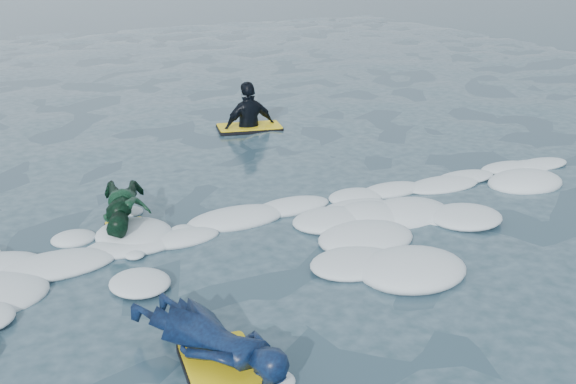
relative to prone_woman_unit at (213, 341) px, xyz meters
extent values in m
plane|color=#182B39|center=(1.50, 1.14, -0.22)|extent=(120.00, 120.00, 0.00)
cube|color=black|center=(0.00, -0.22, -0.19)|extent=(0.79, 1.20, 0.06)
cube|color=yellow|center=(0.00, -0.22, -0.15)|extent=(0.76, 1.18, 0.02)
imported|color=#0B224D|center=(0.00, 0.03, 0.02)|extent=(1.15, 1.78, 0.40)
cube|color=black|center=(0.17, 3.01, -0.19)|extent=(0.52, 0.90, 0.04)
cube|color=yellow|center=(0.17, 3.01, -0.16)|extent=(0.50, 0.88, 0.02)
cube|color=#1976C0|center=(0.17, 3.01, -0.15)|extent=(0.20, 0.84, 0.01)
imported|color=#103D25|center=(0.17, 3.21, 0.05)|extent=(1.07, 1.45, 0.50)
cube|color=black|center=(3.52, 6.83, -0.19)|extent=(1.29, 0.92, 0.06)
cube|color=yellow|center=(3.52, 6.83, -0.15)|extent=(1.27, 0.88, 0.02)
imported|color=black|center=(3.52, 6.83, -0.20)|extent=(1.03, 0.43, 1.76)
camera|label=1|loc=(-1.90, -4.93, 3.22)|focal=45.00mm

